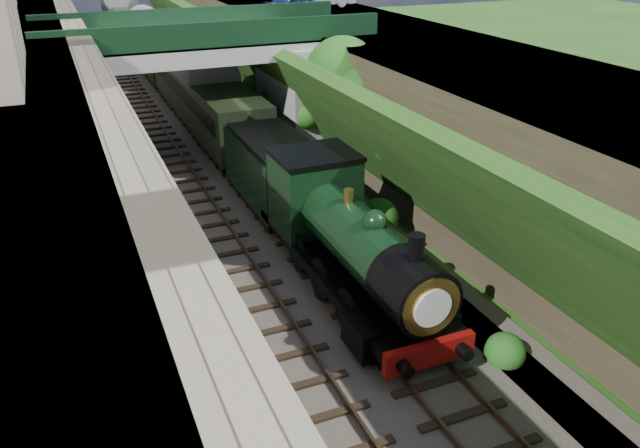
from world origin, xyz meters
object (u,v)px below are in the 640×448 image
Objects in this scene: road_bridge at (217,78)px; car_blue at (297,5)px; tender at (275,175)px; tree at (343,77)px; locomotive at (350,243)px.

car_blue is at bearing 34.90° from road_bridge.
tender is at bearing 135.03° from car_blue.
tender is (0.26, -8.03, -2.46)m from road_bridge.
locomotive is at bearing -113.56° from tree.
road_bridge reaches higher than locomotive.
locomotive is at bearing 143.91° from car_blue.
locomotive is 1.70× the size of tender.
tender is at bearing -143.84° from tree.
road_bridge is 2.67× the size of tender.
road_bridge is at bearing 105.36° from car_blue.
tender is (-5.84, -12.28, -5.35)m from car_blue.
road_bridge is 3.80× the size of car_blue.
road_bridge is 2.42× the size of tree.
road_bridge reaches higher than tender.
tree is 1.57× the size of car_blue.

